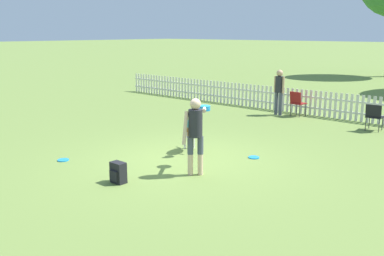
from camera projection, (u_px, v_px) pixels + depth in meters
ground_plane at (186, 161)px, 9.54m from camera, size 240.00×240.00×0.00m
handler_person at (196, 127)px, 8.47m from camera, size 0.62×1.04×1.56m
leaping_dog at (190, 130)px, 10.19m from camera, size 0.87×0.86×0.88m
frisbee_near_handler at (254, 157)px, 9.78m from camera, size 0.25×0.25×0.02m
frisbee_near_dog at (63, 160)px, 9.58m from camera, size 0.25×0.25×0.02m
backpack_on_grass at (118, 173)px, 8.13m from camera, size 0.30×0.23×0.41m
picket_fence at (323, 104)px, 14.45m from camera, size 19.19×0.04×0.86m
folding_chair_blue_left at (297, 101)px, 14.49m from camera, size 0.47×0.49×0.85m
folding_chair_center at (374, 115)px, 12.34m from camera, size 0.47×0.48×0.79m
spectator_standing at (279, 88)px, 14.61m from camera, size 0.41×0.27×1.56m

